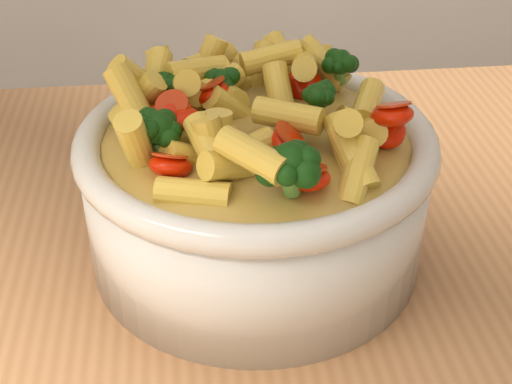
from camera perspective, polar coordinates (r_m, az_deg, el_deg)
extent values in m
cube|color=#B0794B|center=(0.57, -9.06, -10.14)|extent=(1.20, 0.80, 0.04)
cylinder|color=silver|center=(0.57, 0.00, -0.44)|extent=(0.27, 0.27, 0.11)
ellipsoid|color=silver|center=(0.59, 0.00, -3.10)|extent=(0.25, 0.25, 0.04)
torus|color=silver|center=(0.54, 0.00, 4.21)|extent=(0.28, 0.28, 0.02)
ellipsoid|color=gold|center=(0.54, 0.00, 4.21)|extent=(0.24, 0.24, 0.03)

